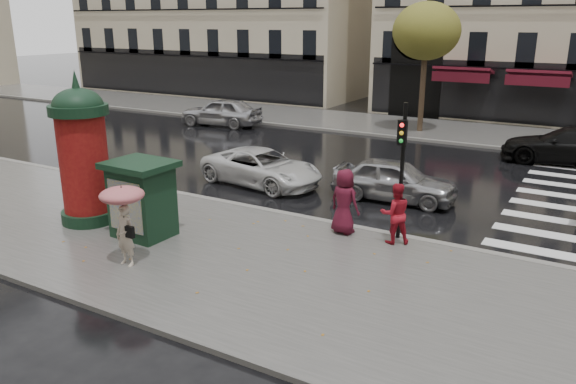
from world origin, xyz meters
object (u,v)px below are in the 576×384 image
Objects in this scene: woman_umbrella at (123,213)px; car_far_silver at (221,112)px; traffic_light at (402,159)px; car_white at (262,167)px; car_black at (570,146)px; morris_column at (83,151)px; newsstand at (142,198)px; woman_red at (395,213)px; car_silver at (395,180)px; man_burgundy at (344,201)px.

woman_umbrella is 0.43× the size of car_far_silver.
car_white is (-6.16, 2.86, -1.68)m from traffic_light.
traffic_light reaches higher than car_black.
car_far_silver is (-17.74, -0.15, 0.02)m from car_black.
morris_column is 8.82m from traffic_light.
woman_umbrella is 19.13m from car_far_silver.
woman_umbrella is 3.72m from morris_column.
woman_umbrella is at bearing -27.55° from morris_column.
newsstand is at bearing -36.53° from car_black.
traffic_light reaches higher than car_white.
car_black reaches higher than car_white.
woman_red is 1.43m from traffic_light.
morris_column is at bearing 130.93° from car_silver.
woman_red reaches higher than car_far_silver.
traffic_light reaches higher than man_burgundy.
car_white is at bearing 155.08° from traffic_light.
woman_red is 6.96m from car_white.
woman_red is at bearing -19.73° from car_black.
woman_red reaches higher than car_black.
car_black is at bearing 58.62° from newsstand.
car_far_silver reaches higher than car_silver.
newsstand reaches higher than car_silver.
man_burgundy is at bearing 51.83° from woman_umbrella.
woman_umbrella is 1.23× the size of woman_red.
car_black is at bearing 74.93° from traffic_light.
car_black is 1.15× the size of car_far_silver.
man_burgundy is at bearing -167.02° from traffic_light.
car_far_silver is (-14.55, 11.69, -1.53)m from traffic_light.
car_black is at bearing -32.16° from car_silver.
car_far_silver is at bearing 141.21° from traffic_light.
newsstand is at bearing -1.62° from morris_column.
morris_column is 0.94× the size of car_far_silver.
morris_column is at bearing -42.38° from car_black.
newsstand is at bearing -170.80° from car_white.
woman_umbrella reaches higher than car_white.
car_white is at bearing 91.36° from newsstand.
woman_red is (5.02, 4.53, -0.50)m from woman_umbrella.
car_far_silver is at bearing 54.76° from car_silver.
car_black is at bearing 52.77° from morris_column.
car_silver is at bearing -78.99° from man_burgundy.
car_silver is at bearing 50.40° from car_far_silver.
car_far_silver is (-9.56, 16.56, -0.65)m from woman_umbrella.
man_burgundy is 1.96m from traffic_light.
car_white is at bearing 35.75° from car_far_silver.
morris_column is 0.81× the size of car_black.
woman_umbrella is 7.03m from traffic_light.
man_burgundy reaches higher than car_white.
car_silver reaches higher than car_white.
car_silver is (6.85, 6.70, -1.50)m from morris_column.
car_silver is at bearing -33.89° from car_black.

